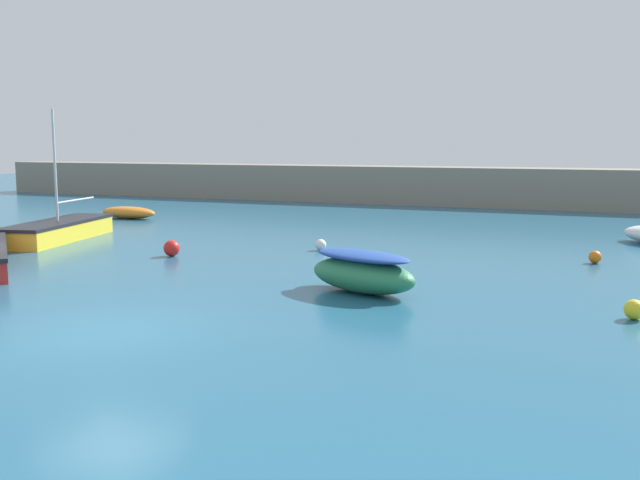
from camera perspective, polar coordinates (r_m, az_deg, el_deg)
name	(u,v)px	position (r m, az deg, el deg)	size (l,w,h in m)	color
ground_plane	(109,336)	(14.84, -16.51, -7.34)	(120.00, 120.00, 0.20)	#235B7A
harbor_breakwater	(455,186)	(43.39, 10.74, 4.25)	(66.55, 2.90, 2.28)	gray
sailboat_twin_hulled	(58,230)	(28.96, -20.21, 0.75)	(3.09, 6.17, 4.96)	yellow
open_tender_yellow	(128,212)	(36.44, -15.08, 2.14)	(3.12, 1.20, 0.58)	orange
rowboat_with_red_cover	(362,272)	(17.71, 3.42, -2.55)	(3.39, 2.36, 1.03)	#287A4C
mooring_buoy_red	(172,248)	(23.83, -11.78, -0.66)	(0.53, 0.53, 0.53)	red
mooring_buoy_orange	(595,257)	(23.58, 21.15, -1.28)	(0.39, 0.39, 0.39)	orange
mooring_buoy_yellow	(634,310)	(16.42, 23.84, -5.11)	(0.43, 0.43, 0.43)	yellow
mooring_buoy_white	(321,245)	(24.64, 0.05, -0.39)	(0.39, 0.39, 0.39)	white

